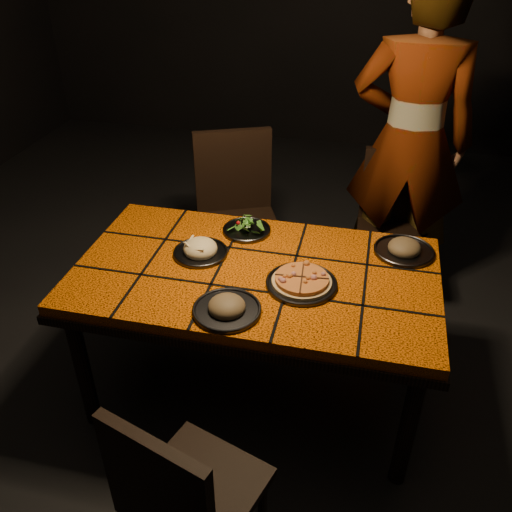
% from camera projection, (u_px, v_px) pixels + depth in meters
% --- Properties ---
extents(room_shell, '(6.04, 7.04, 3.08)m').
position_uv_depth(room_shell, '(255.00, 102.00, 1.98)').
color(room_shell, black).
rests_on(room_shell, ground).
extents(dining_table, '(1.62, 0.92, 0.75)m').
position_uv_depth(dining_table, '(255.00, 284.00, 2.44)').
color(dining_table, '#D65906').
rests_on(dining_table, ground).
extents(chair_near, '(0.50, 0.50, 0.88)m').
position_uv_depth(chair_near, '(182.00, 494.00, 1.76)').
color(chair_near, black).
rests_on(chair_near, ground).
extents(chair_far_left, '(0.60, 0.60, 1.02)m').
position_uv_depth(chair_far_left, '(236.00, 207.00, 3.24)').
color(chair_far_left, black).
rests_on(chair_far_left, ground).
extents(chair_far_right, '(0.43, 0.43, 0.91)m').
position_uv_depth(chair_far_right, '(393.00, 218.00, 3.25)').
color(chair_far_right, black).
rests_on(chair_far_right, ground).
extents(diner, '(0.72, 0.48, 1.93)m').
position_uv_depth(diner, '(411.00, 142.00, 3.08)').
color(diner, brown).
rests_on(diner, ground).
extents(plate_pizza, '(0.31, 0.31, 0.04)m').
position_uv_depth(plate_pizza, '(302.00, 282.00, 2.29)').
color(plate_pizza, '#39383D').
rests_on(plate_pizza, dining_table).
extents(plate_pasta, '(0.25, 0.25, 0.08)m').
position_uv_depth(plate_pasta, '(200.00, 250.00, 2.49)').
color(plate_pasta, '#39383D').
rests_on(plate_pasta, dining_table).
extents(plate_salad, '(0.24, 0.24, 0.07)m').
position_uv_depth(plate_salad, '(247.00, 227.00, 2.66)').
color(plate_salad, '#39383D').
rests_on(plate_salad, dining_table).
extents(plate_mushroom_a, '(0.28, 0.28, 0.09)m').
position_uv_depth(plate_mushroom_a, '(227.00, 307.00, 2.14)').
color(plate_mushroom_a, '#39383D').
rests_on(plate_mushroom_a, dining_table).
extents(plate_mushroom_b, '(0.28, 0.28, 0.09)m').
position_uv_depth(plate_mushroom_b, '(404.00, 248.00, 2.50)').
color(plate_mushroom_b, '#39383D').
rests_on(plate_mushroom_b, dining_table).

